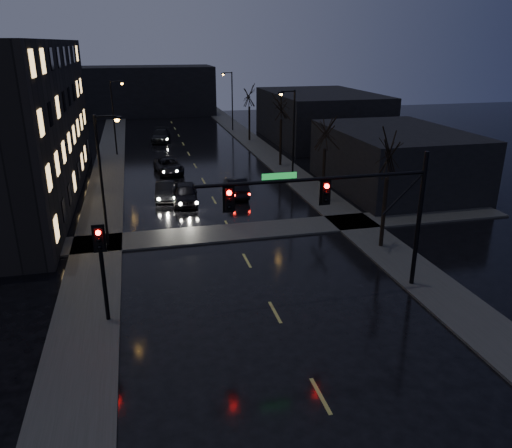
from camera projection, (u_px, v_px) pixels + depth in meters
ground at (343, 436)px, 15.89m from camera, size 160.00×160.00×0.00m
sidewalk_left at (107, 178)px, 45.94m from camera, size 3.00×140.00×0.12m
sidewalk_right at (284, 167)px, 49.70m from camera, size 3.00×140.00×0.12m
sidewalk_cross at (232, 232)px, 32.76m from camera, size 40.00×3.00×0.12m
commercial_right_near at (394, 159)px, 42.19m from camera, size 10.00×14.00×5.00m
commercial_right_far at (320, 117)px, 62.43m from camera, size 12.00×18.00×6.00m
far_block at (148, 91)px, 85.05m from camera, size 22.00×10.00×8.00m
signal_mast at (350, 200)px, 23.28m from camera, size 11.11×0.41×7.00m
signal_pole_left at (102, 260)px, 21.41m from camera, size 0.35×0.41×4.53m
tree_near at (390, 147)px, 28.39m from camera, size 3.52×3.52×8.08m
tree_mid_a at (326, 126)px, 37.65m from camera, size 3.30×3.30×7.58m
tree_mid_b at (281, 99)px, 48.34m from camera, size 3.74×3.74×8.59m
tree_far at (249, 92)px, 61.31m from camera, size 3.43×3.43×7.88m
streetlight_l_near at (104, 171)px, 29.01m from camera, size 1.53×0.28×8.00m
streetlight_l_far at (115, 112)px, 53.65m from camera, size 1.53×0.28×8.00m
streetlight_r_mid at (291, 128)px, 43.31m from camera, size 1.53×0.28×8.00m
streetlight_r_far at (231, 96)px, 68.87m from camera, size 1.53×0.28×8.00m
oncoming_car_a at (185, 193)px, 38.68m from camera, size 2.25×4.69×1.55m
oncoming_car_b at (165, 191)px, 39.81m from camera, size 1.80×4.13×1.32m
oncoming_car_c at (169, 166)px, 47.69m from camera, size 2.83×5.15×1.37m
oncoming_car_d at (161, 135)px, 62.82m from camera, size 2.80×5.45×1.51m
lead_car at (236, 187)px, 40.56m from camera, size 1.85×4.63×1.50m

